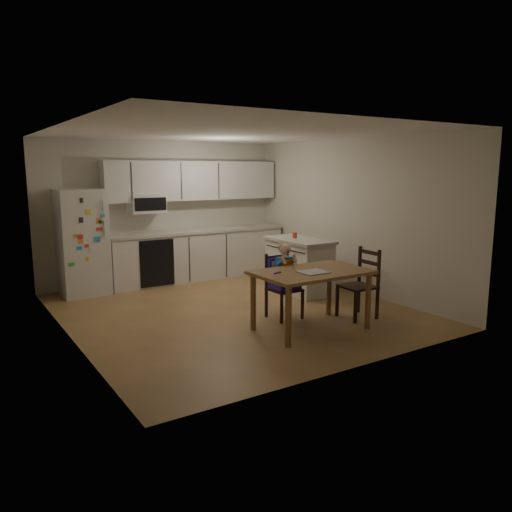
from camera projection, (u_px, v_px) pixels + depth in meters
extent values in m
cube|color=olive|center=(233.00, 311.00, 7.19)|extent=(4.50, 5.00, 0.01)
cube|color=beige|center=(164.00, 211.00, 9.05)|extent=(4.50, 0.02, 2.50)
cube|color=beige|center=(64.00, 235.00, 5.78)|extent=(0.02, 5.00, 2.50)
cube|color=beige|center=(351.00, 216.00, 8.17)|extent=(0.02, 5.00, 2.50)
cube|color=white|center=(232.00, 132.00, 6.76)|extent=(4.50, 5.00, 0.01)
cube|color=silver|center=(82.00, 242.00, 8.00)|extent=(0.72, 0.70, 1.70)
cube|color=silver|center=(198.00, 256.00, 9.22)|extent=(3.34, 0.60, 0.86)
cube|color=beige|center=(198.00, 231.00, 9.13)|extent=(3.37, 0.62, 0.05)
cube|color=black|center=(157.00, 263.00, 8.48)|extent=(0.60, 0.02, 0.80)
cube|color=silver|center=(193.00, 181.00, 9.09)|extent=(3.34, 0.34, 0.70)
cube|color=silver|center=(147.00, 203.00, 8.65)|extent=(0.60, 0.38, 0.33)
cube|color=silver|center=(299.00, 267.00, 8.19)|extent=(0.57, 1.15, 0.84)
cube|color=beige|center=(299.00, 240.00, 8.11)|extent=(0.63, 1.20, 0.05)
cylinder|color=red|center=(295.00, 235.00, 8.20)|extent=(0.08, 0.08, 0.09)
cube|color=brown|center=(311.00, 272.00, 6.22)|extent=(1.41, 0.91, 0.04)
cylinder|color=brown|center=(288.00, 317.00, 5.65)|extent=(0.07, 0.07, 0.72)
cylinder|color=brown|center=(253.00, 302.00, 6.27)|extent=(0.07, 0.07, 0.72)
cylinder|color=brown|center=(368.00, 301.00, 6.31)|extent=(0.07, 0.07, 0.72)
cylinder|color=brown|center=(329.00, 289.00, 6.93)|extent=(0.07, 0.07, 0.72)
cube|color=#ABABB0|center=(313.00, 272.00, 6.11)|extent=(0.33, 0.29, 0.01)
cylinder|color=#2C1FAB|center=(277.00, 273.00, 6.06)|extent=(0.12, 0.06, 0.02)
cube|color=black|center=(284.00, 289.00, 6.75)|extent=(0.40, 0.40, 0.03)
cube|color=black|center=(282.00, 309.00, 6.55)|extent=(0.03, 0.03, 0.39)
cube|color=black|center=(266.00, 303.00, 6.84)|extent=(0.03, 0.03, 0.39)
cube|color=black|center=(302.00, 305.00, 6.74)|extent=(0.03, 0.03, 0.39)
cube|color=black|center=(287.00, 300.00, 7.03)|extent=(0.03, 0.03, 0.39)
cube|color=black|center=(277.00, 269.00, 6.85)|extent=(0.39, 0.04, 0.46)
cube|color=#2C1FAB|center=(284.00, 285.00, 6.74)|extent=(0.36, 0.32, 0.09)
cube|color=#2C1FAB|center=(279.00, 269.00, 6.81)|extent=(0.35, 0.06, 0.31)
cube|color=#5C90EC|center=(285.00, 281.00, 6.72)|extent=(0.28, 0.24, 0.01)
cube|color=#1E6CAE|center=(284.00, 266.00, 6.71)|extent=(0.21, 0.13, 0.24)
cube|color=red|center=(287.00, 267.00, 6.66)|extent=(0.18, 0.01, 0.18)
sphere|color=beige|center=(285.00, 249.00, 6.66)|extent=(0.16, 0.16, 0.16)
ellipsoid|color=olive|center=(285.00, 248.00, 6.66)|extent=(0.16, 0.15, 0.13)
cube|color=black|center=(358.00, 287.00, 6.77)|extent=(0.44, 0.44, 0.03)
cube|color=black|center=(337.00, 301.00, 6.88)|extent=(0.04, 0.04, 0.42)
cube|color=black|center=(358.00, 298.00, 7.06)|extent=(0.04, 0.04, 0.42)
cube|color=black|center=(355.00, 308.00, 6.55)|extent=(0.04, 0.04, 0.42)
cube|color=black|center=(377.00, 304.00, 6.74)|extent=(0.04, 0.04, 0.42)
cube|color=black|center=(369.00, 266.00, 6.81)|extent=(0.06, 0.42, 0.50)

